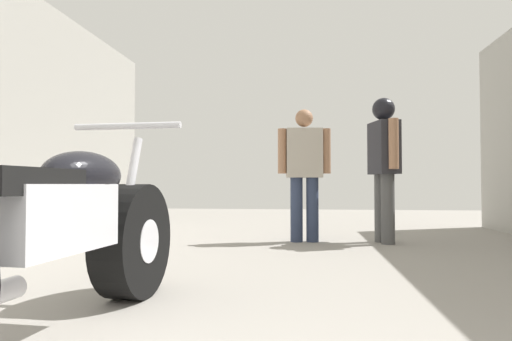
{
  "coord_description": "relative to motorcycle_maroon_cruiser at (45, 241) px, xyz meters",
  "views": [
    {
      "loc": [
        0.15,
        0.1,
        0.7
      ],
      "look_at": [
        -0.26,
        3.66,
        0.81
      ],
      "focal_mm": 31.93,
      "sensor_mm": 36.0,
      "label": 1
    }
  ],
  "objects": [
    {
      "name": "mechanic_with_helmet",
      "position": [
        2.04,
        3.7,
        0.59
      ],
      "size": [
        0.34,
        0.69,
        1.74
      ],
      "color": "#4C4C4C",
      "rests_on": "ground_plane"
    },
    {
      "name": "ground_plane",
      "position": [
        1.0,
        1.81,
        -0.45
      ],
      "size": [
        18.17,
        18.17,
        0.0
      ],
      "primitive_type": "plane",
      "color": "gray"
    },
    {
      "name": "motorcycle_maroon_cruiser",
      "position": [
        0.0,
        0.0,
        0.0
      ],
      "size": [
        0.68,
        2.3,
        1.07
      ],
      "color": "black",
      "rests_on": "ground_plane"
    },
    {
      "name": "mechanic_in_blue",
      "position": [
        1.09,
        3.72,
        0.47
      ],
      "size": [
        0.65,
        0.28,
        1.62
      ],
      "color": "#2D3851",
      "rests_on": "ground_plane"
    }
  ]
}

